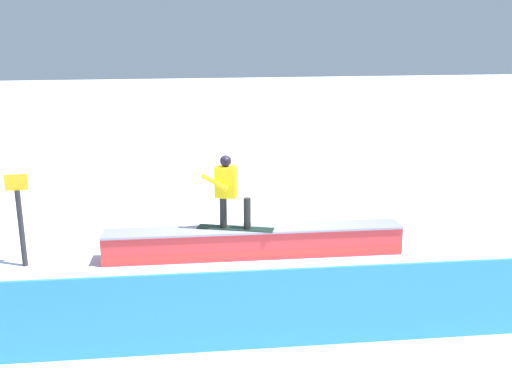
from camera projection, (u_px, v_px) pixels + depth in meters
name	position (u px, v px, depth m)	size (l,w,h in m)	color
ground_plane	(254.00, 256.00, 11.03)	(120.00, 120.00, 0.00)	white
grind_box	(254.00, 243.00, 10.96)	(5.86, 1.18, 0.58)	red
snowboarder	(228.00, 189.00, 10.66)	(1.49, 0.83, 1.44)	black
safety_fence	(309.00, 307.00, 7.61)	(10.37, 0.06, 1.15)	#2D87E5
trail_marker	(20.00, 217.00, 10.30)	(0.40, 0.10, 1.77)	#262628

